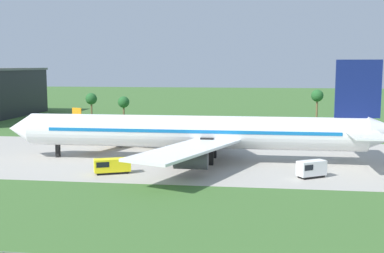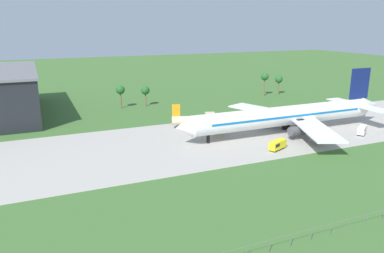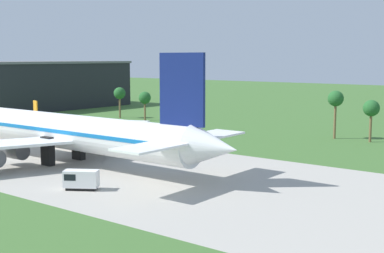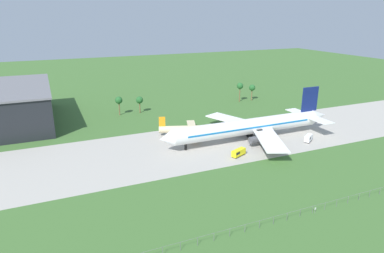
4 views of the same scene
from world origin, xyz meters
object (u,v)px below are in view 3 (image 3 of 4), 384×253
Objects in this scene: jet_airliner at (58,131)px; regional_aircraft at (53,129)px; terminal_building at (38,84)px; catering_van at (80,179)px.

jet_airliner reaches higher than regional_aircraft.
terminal_building is at bearing 145.35° from jet_airliner.
catering_van is 131.92m from terminal_building.
regional_aircraft is 46.49m from catering_van.
regional_aircraft is (-19.61, 14.22, -2.83)m from jet_airliner.
regional_aircraft is 85.46m from terminal_building.
jet_airliner is 24.38m from regional_aircraft.
catering_van is at bearing -33.96° from terminal_building.
regional_aircraft is at bearing 144.05° from jet_airliner.
terminal_building is at bearing 146.04° from catering_van.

